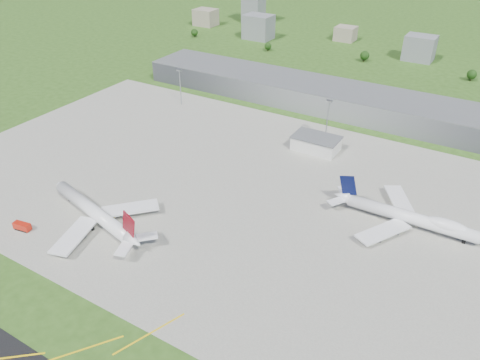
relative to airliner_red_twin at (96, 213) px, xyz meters
The scene contains 20 objects.
ground 174.87m from the airliner_red_twin, 74.31° to the left, with size 1400.00×1400.00×0.00m, color #2E5019.
apron 81.88m from the airliner_red_twin, 45.49° to the left, with size 360.00×190.00×0.08m, color gray.
terminal 189.29m from the airliner_red_twin, 75.53° to the left, with size 300.00×42.00×15.00m, color slate.
ops_building 131.42m from the airliner_red_twin, 64.16° to the left, with size 26.00×16.00×8.00m, color silver.
mast_west 143.87m from the airliner_red_twin, 111.58° to the left, with size 3.50×2.00×25.90m.
mast_center 145.60m from the airliner_red_twin, 66.74° to the left, with size 3.50×2.00×25.90m.
airliner_red_twin is the anchor object (origin of this frame).
airliner_blue_quad 142.12m from the airliner_red_twin, 29.74° to the left, with size 69.57×54.71×18.21m.
fire_truck 32.87m from the airliner_red_twin, 139.57° to the right, with size 8.45×4.36×3.57m.
tug_yellow 7.25m from the airliner_red_twin, 60.31° to the left, with size 4.11×2.97×1.83m.
van_white_near 122.16m from the airliner_red_twin, 24.35° to the left, with size 3.31×5.92×2.81m.
bldg_far_w 379.84m from the airliner_red_twin, 117.05° to the left, with size 24.00×20.00×18.00m, color gray.
bldg_w 331.57m from the airliner_red_twin, 106.24° to the left, with size 28.00×22.00×24.00m, color slate.
bldg_cw 358.50m from the airliner_red_twin, 92.03° to the left, with size 20.00×18.00×14.00m, color gray.
bldg_c 335.15m from the airliner_red_twin, 78.42° to the left, with size 26.00×20.00×22.00m, color slate.
bldg_tall_w 401.23m from the airliner_red_twin, 109.33° to the left, with size 22.00×20.00×44.00m, color slate.
tree_far_w 326.23m from the airliner_red_twin, 117.91° to the left, with size 7.20×7.20×8.80m.
tree_w 290.13m from the airliner_red_twin, 102.48° to the left, with size 6.75×6.75×8.25m.
tree_c 299.52m from the airliner_red_twin, 84.77° to the left, with size 8.10×8.10×9.90m.
tree_e 315.86m from the airliner_red_twin, 68.20° to the left, with size 7.65×7.65×9.35m.
Camera 1 is at (97.87, -132.77, 128.89)m, focal length 35.00 mm.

